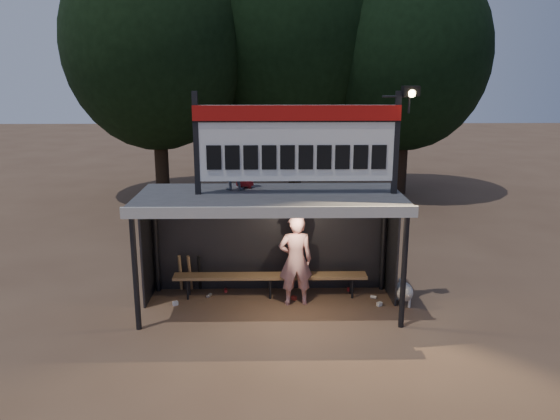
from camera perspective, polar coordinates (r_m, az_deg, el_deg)
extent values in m
plane|color=brown|center=(11.04, -1.01, -10.12)|extent=(80.00, 80.00, 0.00)
imported|color=white|center=(10.87, 1.63, -5.25)|extent=(0.72, 0.50, 1.86)
imported|color=gray|center=(10.63, -5.01, 4.55)|extent=(0.45, 0.36, 0.91)
imported|color=#B01B1F|center=(10.78, -3.72, 4.79)|extent=(0.47, 0.32, 0.94)
cube|color=#3A3A3D|center=(10.32, -1.07, 1.39)|extent=(5.00, 2.00, 0.12)
cube|color=silver|center=(9.34, -1.06, -0.24)|extent=(5.10, 0.06, 0.20)
cylinder|color=black|center=(10.08, -14.89, -6.31)|extent=(0.10, 0.10, 2.20)
cylinder|color=black|center=(10.08, 12.83, -6.18)|extent=(0.10, 0.10, 2.20)
cylinder|color=black|center=(11.74, -12.86, -3.25)|extent=(0.10, 0.10, 2.20)
cylinder|color=black|center=(11.74, 10.77, -3.14)|extent=(0.10, 0.10, 2.20)
cube|color=black|center=(11.59, -1.05, -3.11)|extent=(5.00, 0.04, 2.20)
cube|color=black|center=(11.39, -13.75, -3.84)|extent=(0.04, 1.00, 2.20)
cube|color=black|center=(11.39, 11.67, -3.73)|extent=(0.04, 1.00, 2.20)
cylinder|color=black|center=(11.32, -1.07, 1.97)|extent=(5.00, 0.06, 0.06)
cube|color=black|center=(10.23, -8.73, 6.86)|extent=(0.10, 0.10, 1.90)
cube|color=black|center=(10.41, 12.05, 6.84)|extent=(0.10, 0.10, 1.90)
cube|color=white|center=(10.15, 1.75, 6.96)|extent=(3.80, 0.08, 1.40)
cube|color=#B2100C|center=(10.05, 1.79, 10.10)|extent=(3.80, 0.04, 0.28)
cube|color=black|center=(10.05, 1.78, 9.24)|extent=(3.80, 0.02, 0.03)
cube|color=black|center=(10.18, -6.92, 5.46)|extent=(0.27, 0.03, 0.45)
cube|color=black|center=(10.15, -5.00, 5.49)|extent=(0.27, 0.03, 0.45)
cube|color=black|center=(10.13, -3.08, 5.51)|extent=(0.27, 0.03, 0.45)
cube|color=black|center=(10.13, -1.15, 5.52)|extent=(0.27, 0.03, 0.45)
cube|color=black|center=(10.13, 0.79, 5.53)|extent=(0.27, 0.03, 0.45)
cube|color=black|center=(10.15, 2.71, 5.53)|extent=(0.27, 0.03, 0.45)
cube|color=black|center=(10.18, 4.63, 5.52)|extent=(0.27, 0.03, 0.45)
cube|color=black|center=(10.22, 6.54, 5.51)|extent=(0.27, 0.03, 0.45)
cube|color=black|center=(10.27, 8.43, 5.49)|extent=(0.27, 0.03, 0.45)
cube|color=black|center=(10.33, 10.30, 5.46)|extent=(0.27, 0.03, 0.45)
cylinder|color=black|center=(10.33, 12.02, 11.52)|extent=(0.50, 0.04, 0.04)
cylinder|color=black|center=(10.39, 13.34, 10.64)|extent=(0.04, 0.04, 0.30)
cube|color=black|center=(10.33, 13.49, 12.00)|extent=(0.30, 0.22, 0.18)
sphere|color=#FFD88C|center=(10.25, 13.60, 11.76)|extent=(0.14, 0.14, 0.14)
cube|color=olive|center=(11.38, -1.03, -6.91)|extent=(4.00, 0.35, 0.06)
cylinder|color=black|center=(11.47, -9.63, -8.14)|extent=(0.05, 0.05, 0.45)
cylinder|color=black|center=(11.69, -9.46, -7.70)|extent=(0.05, 0.05, 0.45)
cylinder|color=black|center=(11.35, -1.02, -8.19)|extent=(0.05, 0.05, 0.45)
cylinder|color=black|center=(11.57, -1.02, -7.74)|extent=(0.05, 0.05, 0.45)
cylinder|color=black|center=(11.47, 7.58, -8.06)|extent=(0.05, 0.05, 0.45)
cylinder|color=black|center=(11.69, 7.41, -7.62)|extent=(0.05, 0.05, 0.45)
cylinder|color=#2E2014|center=(20.63, -12.34, 6.43)|extent=(0.50, 0.50, 3.74)
ellipsoid|color=black|center=(20.48, -12.90, 16.61)|extent=(6.46, 6.46, 7.48)
cylinder|color=black|center=(21.72, 1.57, 7.72)|extent=(0.50, 0.50, 4.18)
ellipsoid|color=black|center=(21.64, 1.65, 18.52)|extent=(7.22, 7.22, 8.36)
cylinder|color=black|center=(21.34, 12.55, 6.37)|extent=(0.50, 0.50, 3.52)
ellipsoid|color=black|center=(21.17, 13.07, 15.63)|extent=(6.08, 6.08, 7.04)
ellipsoid|color=beige|center=(11.36, 12.79, -8.28)|extent=(0.36, 0.58, 0.36)
sphere|color=white|center=(11.08, 13.16, -8.40)|extent=(0.22, 0.22, 0.22)
cone|color=beige|center=(11.00, 13.28, -8.70)|extent=(0.10, 0.10, 0.10)
cone|color=beige|center=(11.01, 12.96, -7.97)|extent=(0.06, 0.06, 0.07)
cone|color=beige|center=(11.04, 13.47, -7.95)|extent=(0.06, 0.06, 0.07)
cylinder|color=beige|center=(11.26, 12.56, -9.49)|extent=(0.05, 0.05, 0.18)
cylinder|color=#F0E2D0|center=(11.29, 13.36, -9.46)|extent=(0.05, 0.05, 0.18)
cylinder|color=beige|center=(11.58, 12.15, -8.78)|extent=(0.05, 0.05, 0.18)
cylinder|color=beige|center=(11.61, 12.92, -8.75)|extent=(0.05, 0.05, 0.18)
cylinder|color=beige|center=(11.61, 12.47, -7.40)|extent=(0.04, 0.16, 0.14)
cylinder|color=#977246|center=(11.79, -10.37, -6.48)|extent=(0.08, 0.27, 0.84)
cylinder|color=olive|center=(11.76, -9.40, -6.50)|extent=(0.08, 0.30, 0.83)
cylinder|color=black|center=(11.73, -8.43, -6.51)|extent=(0.09, 0.33, 0.83)
cube|color=#A8291C|center=(11.36, 1.47, -9.17)|extent=(0.12, 0.12, 0.08)
cylinder|color=silver|center=(11.59, -7.42, -8.85)|extent=(0.11, 0.14, 0.07)
cube|color=silver|center=(11.26, 10.34, -9.65)|extent=(0.12, 0.11, 0.08)
cylinder|color=red|center=(11.80, -5.71, -8.36)|extent=(0.08, 0.13, 0.07)
cube|color=silver|center=(11.31, -10.87, -9.55)|extent=(0.12, 0.11, 0.08)
cylinder|color=beige|center=(11.59, 9.74, -8.94)|extent=(0.14, 0.11, 0.07)
cube|color=red|center=(11.86, 7.31, -8.25)|extent=(0.12, 0.12, 0.08)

